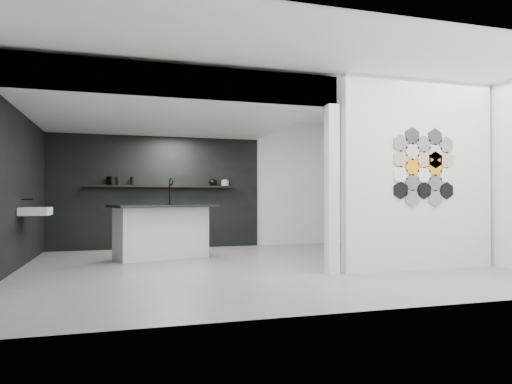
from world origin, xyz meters
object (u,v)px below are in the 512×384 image
object	(u,v)px
stockpot	(112,181)
glass_vase	(225,183)
partition_panel	(419,174)
kettle	(213,182)
kitchen_island	(162,231)
bottle_dark	(132,181)
utensil_cup	(116,182)
glass_bowl	(225,183)
wall_basin	(36,211)

from	to	relation	value
stockpot	glass_vase	xyz separation A→B (m)	(2.33, 0.00, -0.02)
stockpot	partition_panel	bearing A→B (deg)	-41.24
partition_panel	kettle	xyz separation A→B (m)	(-2.34, 3.87, -0.01)
glass_vase	kettle	bearing A→B (deg)	180.00
kitchen_island	bottle_dark	bearing A→B (deg)	89.27
kitchen_island	kettle	size ratio (longest dim) A/B	11.02
glass_vase	bottle_dark	distance (m)	1.95
kitchen_island	bottle_dark	xyz separation A→B (m)	(-0.49, 1.54, 0.92)
glass_vase	utensil_cup	distance (m)	2.26
stockpot	kettle	xyz separation A→B (m)	(2.07, 0.00, -0.01)
utensil_cup	stockpot	bearing A→B (deg)	180.00
kettle	partition_panel	bearing A→B (deg)	-35.13
partition_panel	glass_vase	distance (m)	4.39
glass_bowl	utensil_cup	world-z (taller)	glass_bowl
stockpot	glass_bowl	distance (m)	2.33
wall_basin	glass_bowl	xyz separation A→B (m)	(3.39, 2.07, 0.53)
partition_panel	kitchen_island	size ratio (longest dim) A/B	1.46
kitchen_island	glass_vase	size ratio (longest dim) A/B	14.29
bottle_dark	utensil_cup	size ratio (longest dim) A/B	1.54
wall_basin	glass_vase	distance (m)	4.01
partition_panel	wall_basin	xyz separation A→B (m)	(-5.46, 1.80, -0.55)
wall_basin	kettle	xyz separation A→B (m)	(3.12, 2.07, 0.54)
glass_bowl	bottle_dark	size ratio (longest dim) A/B	0.95
stockpot	utensil_cup	world-z (taller)	stockpot
kitchen_island	glass_bowl	world-z (taller)	glass_bowl
wall_basin	kettle	size ratio (longest dim) A/B	3.44
kitchen_island	stockpot	world-z (taller)	stockpot
wall_basin	bottle_dark	bearing A→B (deg)	55.09
partition_panel	glass_bowl	world-z (taller)	partition_panel
kitchen_island	glass_vase	xyz separation A→B (m)	(1.46, 1.54, 0.91)
partition_panel	utensil_cup	xyz separation A→B (m)	(-4.34, 3.87, -0.02)
stockpot	utensil_cup	distance (m)	0.08
partition_panel	bottle_dark	size ratio (longest dim) A/B	16.55
kettle	utensil_cup	size ratio (longest dim) A/B	1.59
utensil_cup	wall_basin	bearing A→B (deg)	-118.69
partition_panel	kettle	world-z (taller)	partition_panel
glass_vase	bottle_dark	world-z (taller)	bottle_dark
utensil_cup	kettle	bearing A→B (deg)	0.00
partition_panel	kettle	size ratio (longest dim) A/B	16.04
wall_basin	utensil_cup	world-z (taller)	utensil_cup
partition_panel	kitchen_island	bearing A→B (deg)	146.64
stockpot	utensil_cup	xyz separation A→B (m)	(0.07, 0.00, -0.03)
kitchen_island	kettle	bearing A→B (deg)	33.76
partition_panel	wall_basin	size ratio (longest dim) A/B	4.67
kitchen_island	kettle	distance (m)	2.15
glass_bowl	glass_vase	world-z (taller)	glass_vase
kitchen_island	kettle	xyz separation A→B (m)	(1.20, 1.54, 0.91)
glass_bowl	glass_vase	distance (m)	0.01
bottle_dark	stockpot	bearing A→B (deg)	180.00
kettle	glass_bowl	xyz separation A→B (m)	(0.27, 0.00, -0.02)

